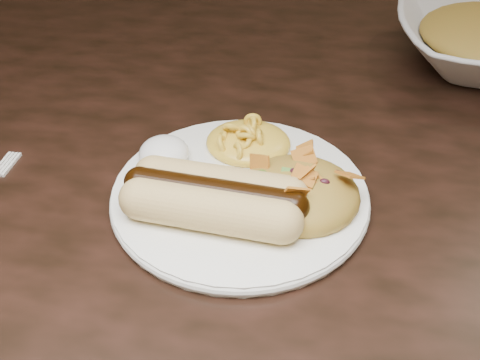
# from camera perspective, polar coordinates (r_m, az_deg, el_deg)

# --- Properties ---
(table) EXTENTS (1.60, 0.90, 0.75)m
(table) POSITION_cam_1_polar(r_m,az_deg,el_deg) (0.61, -1.22, -4.25)
(table) COLOR black
(table) RESTS_ON floor
(plate) EXTENTS (0.29, 0.29, 0.01)m
(plate) POSITION_cam_1_polar(r_m,az_deg,el_deg) (0.49, 0.00, -1.44)
(plate) COLOR white
(plate) RESTS_ON table
(hotdog) EXTENTS (0.13, 0.07, 0.03)m
(hotdog) POSITION_cam_1_polar(r_m,az_deg,el_deg) (0.45, -2.60, -1.72)
(hotdog) COLOR #EFD576
(hotdog) RESTS_ON plate
(mac_and_cheese) EXTENTS (0.09, 0.09, 0.03)m
(mac_and_cheese) POSITION_cam_1_polar(r_m,az_deg,el_deg) (0.53, 0.87, 4.83)
(mac_and_cheese) COLOR yellow
(mac_and_cheese) RESTS_ON plate
(sour_cream) EXTENTS (0.05, 0.05, 0.03)m
(sour_cream) POSITION_cam_1_polar(r_m,az_deg,el_deg) (0.52, -7.78, 3.26)
(sour_cream) COLOR white
(sour_cream) RESTS_ON plate
(taco_salad) EXTENTS (0.10, 0.10, 0.05)m
(taco_salad) POSITION_cam_1_polar(r_m,az_deg,el_deg) (0.47, 6.02, -0.39)
(taco_salad) COLOR #C75920
(taco_salad) RESTS_ON plate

